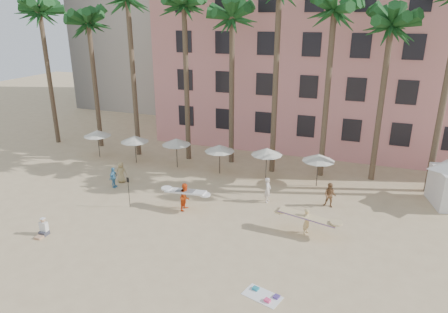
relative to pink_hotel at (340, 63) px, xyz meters
name	(u,v)px	position (x,y,z in m)	size (l,w,h in m)	color
ground	(158,255)	(-7.00, -26.00, -8.00)	(120.00, 120.00, 0.00)	#D1B789
pink_hotel	(340,63)	(0.00, 0.00, 0.00)	(35.00, 14.00, 16.00)	pink
palm_row	(248,10)	(-6.49, -11.00, 4.97)	(44.40, 5.40, 16.30)	brown
umbrella_row	(197,145)	(-10.00, -13.50, -5.67)	(22.50, 2.70, 2.73)	#332B23
beach_towel	(264,295)	(-0.62, -27.39, -7.97)	(2.01, 1.48, 0.14)	white
carrier_yellow	(307,219)	(0.37, -20.89, -7.05)	(3.51, 1.11, 1.63)	#D7B779
carrier_white	(186,196)	(-7.89, -20.45, -6.99)	(2.90, 0.96, 1.91)	#F35419
beachgoers	(212,184)	(-7.04, -17.65, -7.13)	(16.94, 3.10, 1.85)	#549AC4
paddle	(129,189)	(-11.66, -21.49, -6.59)	(0.18, 0.04, 2.23)	black
seated_man	(43,229)	(-14.53, -26.48, -7.62)	(0.48, 0.84, 1.09)	#3F3F4C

